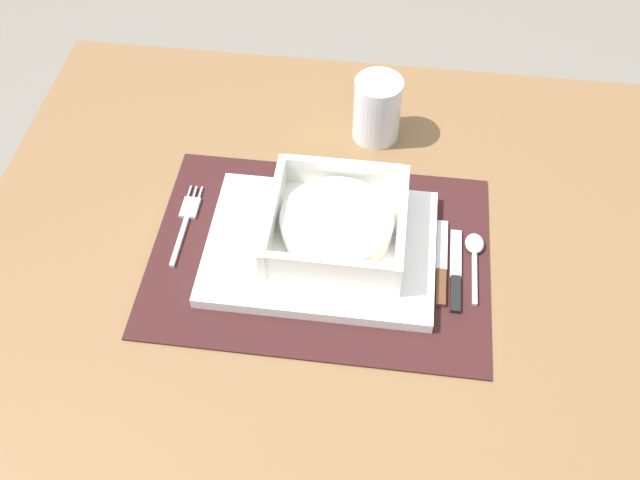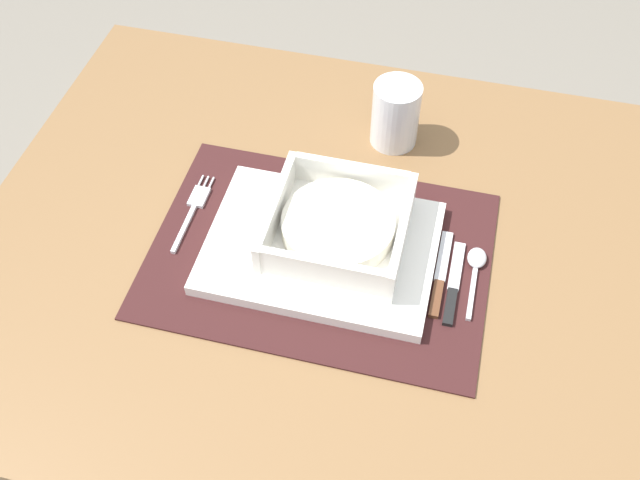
{
  "view_description": "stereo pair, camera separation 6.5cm",
  "coord_description": "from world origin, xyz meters",
  "px_view_note": "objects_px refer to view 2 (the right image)",
  "views": [
    {
      "loc": [
        0.06,
        -0.57,
        1.48
      ],
      "look_at": [
        -0.01,
        -0.02,
        0.78
      ],
      "focal_mm": 40.63,
      "sensor_mm": 36.0,
      "label": 1
    },
    {
      "loc": [
        0.12,
        -0.56,
        1.48
      ],
      "look_at": [
        -0.01,
        -0.02,
        0.78
      ],
      "focal_mm": 40.63,
      "sensor_mm": 36.0,
      "label": 2
    }
  ],
  "objects_px": {
    "drinking_glass": "(395,117)",
    "spoon": "(476,265)",
    "bread_knife": "(440,279)",
    "dining_table": "(331,293)",
    "porridge_bowl": "(338,227)",
    "fork": "(194,206)",
    "butter_knife": "(453,287)"
  },
  "relations": [
    {
      "from": "spoon",
      "to": "bread_knife",
      "type": "height_order",
      "value": "spoon"
    },
    {
      "from": "porridge_bowl",
      "to": "spoon",
      "type": "bearing_deg",
      "value": 1.87
    },
    {
      "from": "fork",
      "to": "bread_knife",
      "type": "bearing_deg",
      "value": -4.09
    },
    {
      "from": "porridge_bowl",
      "to": "fork",
      "type": "bearing_deg",
      "value": 175.76
    },
    {
      "from": "dining_table",
      "to": "porridge_bowl",
      "type": "bearing_deg",
      "value": 8.79
    },
    {
      "from": "dining_table",
      "to": "spoon",
      "type": "height_order",
      "value": "spoon"
    },
    {
      "from": "butter_knife",
      "to": "drinking_glass",
      "type": "distance_m",
      "value": 0.27
    },
    {
      "from": "porridge_bowl",
      "to": "butter_knife",
      "type": "height_order",
      "value": "porridge_bowl"
    },
    {
      "from": "spoon",
      "to": "butter_knife",
      "type": "xyz_separation_m",
      "value": [
        -0.02,
        -0.04,
        -0.0
      ]
    },
    {
      "from": "porridge_bowl",
      "to": "bread_knife",
      "type": "relative_size",
      "value": 1.27
    },
    {
      "from": "bread_knife",
      "to": "fork",
      "type": "bearing_deg",
      "value": 178.62
    },
    {
      "from": "dining_table",
      "to": "drinking_glass",
      "type": "bearing_deg",
      "value": 79.19
    },
    {
      "from": "spoon",
      "to": "bread_knife",
      "type": "relative_size",
      "value": 0.81
    },
    {
      "from": "fork",
      "to": "drinking_glass",
      "type": "height_order",
      "value": "drinking_glass"
    },
    {
      "from": "dining_table",
      "to": "bread_knife",
      "type": "relative_size",
      "value": 7.05
    },
    {
      "from": "butter_knife",
      "to": "drinking_glass",
      "type": "relative_size",
      "value": 1.33
    },
    {
      "from": "bread_knife",
      "to": "drinking_glass",
      "type": "distance_m",
      "value": 0.26
    },
    {
      "from": "butter_knife",
      "to": "drinking_glass",
      "type": "xyz_separation_m",
      "value": [
        -0.12,
        0.25,
        0.04
      ]
    },
    {
      "from": "drinking_glass",
      "to": "spoon",
      "type": "bearing_deg",
      "value": -55.38
    },
    {
      "from": "dining_table",
      "to": "fork",
      "type": "height_order",
      "value": "fork"
    },
    {
      "from": "fork",
      "to": "butter_knife",
      "type": "height_order",
      "value": "butter_knife"
    },
    {
      "from": "drinking_glass",
      "to": "bread_knife",
      "type": "bearing_deg",
      "value": -66.82
    },
    {
      "from": "fork",
      "to": "drinking_glass",
      "type": "xyz_separation_m",
      "value": [
        0.23,
        0.2,
        0.04
      ]
    },
    {
      "from": "dining_table",
      "to": "drinking_glass",
      "type": "height_order",
      "value": "drinking_glass"
    },
    {
      "from": "dining_table",
      "to": "butter_knife",
      "type": "height_order",
      "value": "butter_knife"
    },
    {
      "from": "dining_table",
      "to": "porridge_bowl",
      "type": "distance_m",
      "value": 0.15
    },
    {
      "from": "porridge_bowl",
      "to": "spoon",
      "type": "xyz_separation_m",
      "value": [
        0.18,
        0.01,
        -0.03
      ]
    },
    {
      "from": "drinking_glass",
      "to": "porridge_bowl",
      "type": "bearing_deg",
      "value": -99.13
    },
    {
      "from": "butter_knife",
      "to": "drinking_glass",
      "type": "bearing_deg",
      "value": 116.83
    },
    {
      "from": "dining_table",
      "to": "spoon",
      "type": "distance_m",
      "value": 0.22
    },
    {
      "from": "porridge_bowl",
      "to": "bread_knife",
      "type": "bearing_deg",
      "value": -10.34
    },
    {
      "from": "fork",
      "to": "drinking_glass",
      "type": "relative_size",
      "value": 1.42
    }
  ]
}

